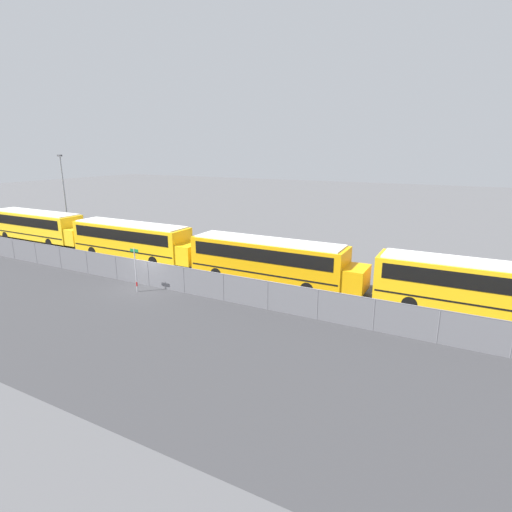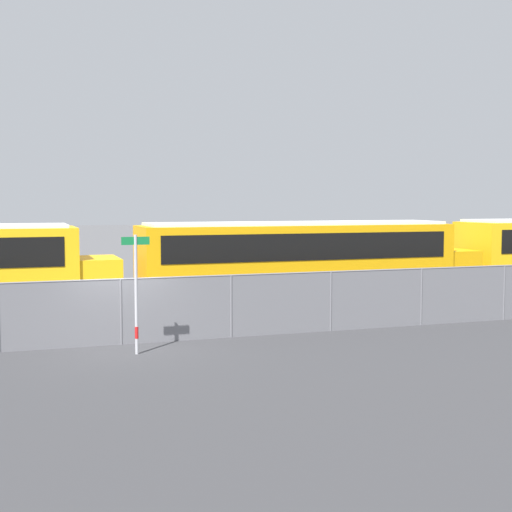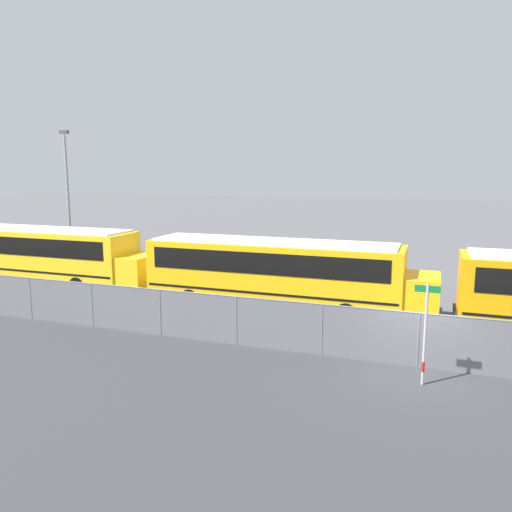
# 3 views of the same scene
# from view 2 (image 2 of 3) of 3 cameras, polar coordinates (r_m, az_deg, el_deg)

# --- Properties ---
(ground_plane) EXTENTS (200.00, 200.00, 0.00)m
(ground_plane) POSITION_cam_2_polar(r_m,az_deg,el_deg) (19.54, -10.71, -6.98)
(ground_plane) COLOR #4C4C4F
(road_strip) EXTENTS (126.20, 12.00, 0.01)m
(road_strip) POSITION_cam_2_polar(r_m,az_deg,el_deg) (13.79, -6.99, -11.72)
(road_strip) COLOR #333335
(road_strip) RESTS_ON ground_plane
(fence) EXTENTS (92.27, 0.07, 1.79)m
(fence) POSITION_cam_2_polar(r_m,az_deg,el_deg) (19.38, -10.74, -4.34)
(fence) COLOR #9EA0A5
(fence) RESTS_ON ground_plane
(school_bus_3) EXTENTS (12.78, 2.60, 3.10)m
(school_bus_3) POSITION_cam_2_polar(r_m,az_deg,el_deg) (25.58, 3.92, -0.10)
(school_bus_3) COLOR orange
(school_bus_3) RESTS_ON ground_plane
(street_sign) EXTENTS (0.70, 0.09, 3.00)m
(street_sign) POSITION_cam_2_polar(r_m,az_deg,el_deg) (18.01, -9.57, -2.80)
(street_sign) COLOR #B7B7BC
(street_sign) RESTS_ON ground_plane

